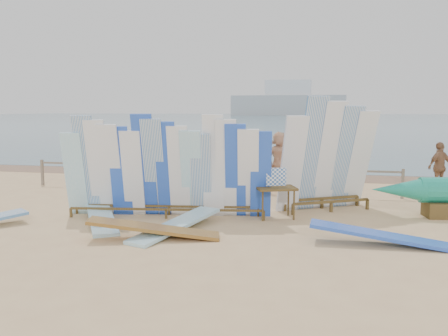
% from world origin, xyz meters
% --- Properties ---
extents(ground, '(160.00, 160.00, 0.00)m').
position_xyz_m(ground, '(0.00, 0.00, 0.00)').
color(ground, '#D9B17D').
rests_on(ground, ground).
extents(ocean, '(320.00, 240.00, 0.02)m').
position_xyz_m(ocean, '(0.00, 128.00, 0.00)').
color(ocean, '#436778').
rests_on(ocean, ground).
extents(wet_sand_strip, '(40.00, 2.60, 0.01)m').
position_xyz_m(wet_sand_strip, '(0.00, 7.20, 0.00)').
color(wet_sand_strip, '#86634B').
rests_on(wet_sand_strip, ground).
extents(distant_ship, '(45.00, 8.00, 14.00)m').
position_xyz_m(distant_ship, '(-12.00, 180.00, 5.31)').
color(distant_ship, '#999EA3').
rests_on(distant_ship, ocean).
extents(fence, '(12.08, 0.08, 0.90)m').
position_xyz_m(fence, '(0.00, 3.00, 0.63)').
color(fence, '#7A6C5C').
rests_on(fence, ground).
extents(main_surfboard_rack, '(5.16, 1.36, 2.56)m').
position_xyz_m(main_surfboard_rack, '(-0.08, -0.78, 1.14)').
color(main_surfboard_rack, brown).
rests_on(main_surfboard_rack, ground).
extents(side_surfboard_rack, '(2.62, 1.95, 3.00)m').
position_xyz_m(side_surfboard_rack, '(3.79, 0.87, 1.35)').
color(side_surfboard_rack, brown).
rests_on(side_surfboard_rack, ground).
extents(vendor_table, '(1.11, 0.95, 1.25)m').
position_xyz_m(vendor_table, '(2.58, -0.35, 0.42)').
color(vendor_table, brown).
rests_on(vendor_table, ground).
extents(flat_board_c, '(2.74, 1.20, 0.44)m').
position_xyz_m(flat_board_c, '(0.32, -2.74, 0.00)').
color(flat_board_c, olive).
rests_on(flat_board_c, ground).
extents(flat_board_b, '(1.43, 2.73, 0.30)m').
position_xyz_m(flat_board_b, '(0.58, -2.10, 0.00)').
color(flat_board_b, '#8ECDE3').
rests_on(flat_board_b, ground).
extents(flat_board_d, '(2.70, 0.64, 0.40)m').
position_xyz_m(flat_board_d, '(4.82, -2.21, 0.00)').
color(flat_board_d, blue).
rests_on(flat_board_d, ground).
extents(flat_board_a, '(1.88, 2.60, 0.26)m').
position_xyz_m(flat_board_a, '(-1.39, -1.71, 0.00)').
color(flat_board_a, '#8ECDE3').
rests_on(flat_board_a, ground).
extents(beach_chair_left, '(0.57, 0.59, 0.78)m').
position_xyz_m(beach_chair_left, '(-0.43, 3.66, 0.23)').
color(beach_chair_left, red).
rests_on(beach_chair_left, ground).
extents(beach_chair_right, '(0.68, 0.69, 0.86)m').
position_xyz_m(beach_chair_right, '(0.85, 3.98, 0.25)').
color(beach_chair_right, red).
rests_on(beach_chair_right, ground).
extents(stroller, '(0.88, 1.02, 1.17)m').
position_xyz_m(stroller, '(2.82, 3.63, 0.47)').
color(stroller, red).
rests_on(stroller, ground).
extents(beachgoer_9, '(0.98, 1.01, 1.55)m').
position_xyz_m(beachgoer_9, '(3.62, 7.00, 0.77)').
color(beachgoer_9, tan).
rests_on(beachgoer_9, ground).
extents(beachgoer_4, '(0.69, 1.10, 1.74)m').
position_xyz_m(beachgoer_4, '(1.29, 5.18, 0.87)').
color(beachgoer_4, '#8C6042').
rests_on(beachgoer_4, ground).
extents(beachgoer_6, '(0.80, 0.82, 1.59)m').
position_xyz_m(beachgoer_6, '(3.70, 4.00, 0.80)').
color(beachgoer_6, tan).
rests_on(beachgoer_6, ground).
extents(beachgoer_5, '(1.66, 1.55, 1.85)m').
position_xyz_m(beachgoer_5, '(2.07, 5.56, 0.93)').
color(beachgoer_5, beige).
rests_on(beachgoer_5, ground).
extents(beachgoer_10, '(1.00, 0.88, 1.61)m').
position_xyz_m(beachgoer_10, '(7.36, 4.65, 0.81)').
color(beachgoer_10, '#8C6042').
rests_on(beachgoer_10, ground).
extents(beachgoer_7, '(0.33, 0.57, 1.53)m').
position_xyz_m(beachgoer_7, '(1.59, 6.05, 0.77)').
color(beachgoer_7, '#8C6042').
rests_on(beachgoer_7, ground).
extents(beachgoer_extra_1, '(0.96, 1.13, 1.80)m').
position_xyz_m(beachgoer_extra_1, '(-4.82, 5.93, 0.90)').
color(beachgoer_extra_1, '#8C6042').
rests_on(beachgoer_extra_1, ground).
extents(beachgoer_8, '(0.69, 0.91, 1.68)m').
position_xyz_m(beachgoer_8, '(3.24, 4.86, 0.84)').
color(beachgoer_8, beige).
rests_on(beachgoer_8, ground).
extents(beachgoer_1, '(0.47, 0.66, 1.62)m').
position_xyz_m(beachgoer_1, '(-2.49, 5.94, 0.81)').
color(beachgoer_1, '#8C6042').
rests_on(beachgoer_1, ground).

